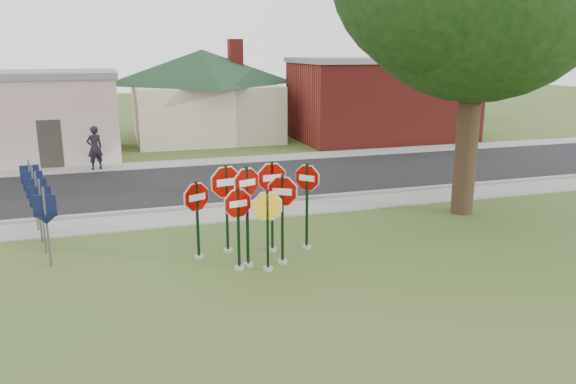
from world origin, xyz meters
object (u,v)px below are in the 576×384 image
object	(u,v)px
stop_sign_yellow	(268,221)
stop_sign_left	(238,219)
stop_sign_center	(247,203)
pedestrian	(95,148)

from	to	relation	value
stop_sign_yellow	stop_sign_left	size ratio (longest dim) A/B	0.98
stop_sign_center	stop_sign_left	bearing A→B (deg)	-153.60
stop_sign_left	stop_sign_center	bearing A→B (deg)	26.40
stop_sign_yellow	stop_sign_left	distance (m)	0.71
stop_sign_yellow	pedestrian	distance (m)	14.04
pedestrian	stop_sign_yellow	bearing A→B (deg)	83.48
stop_sign_center	pedestrian	distance (m)	13.54
stop_sign_center	pedestrian	xyz separation A→B (m)	(-3.80, 12.98, -0.60)
stop_sign_center	stop_sign_left	distance (m)	0.44
stop_sign_yellow	pedestrian	world-z (taller)	stop_sign_yellow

